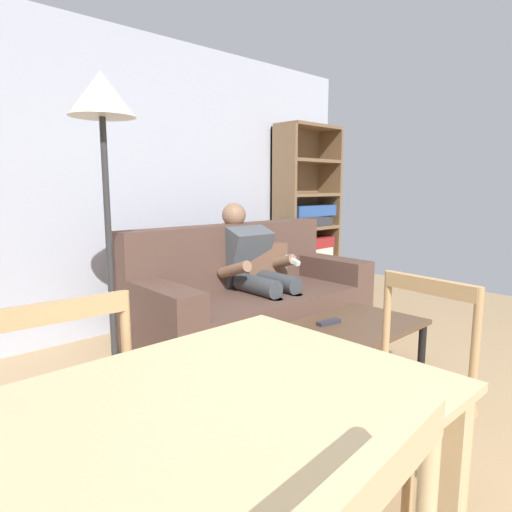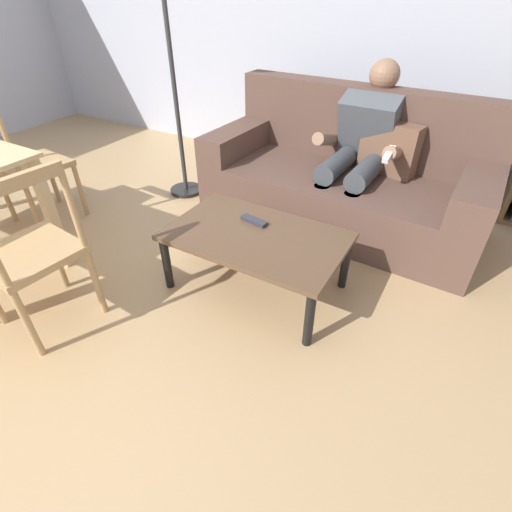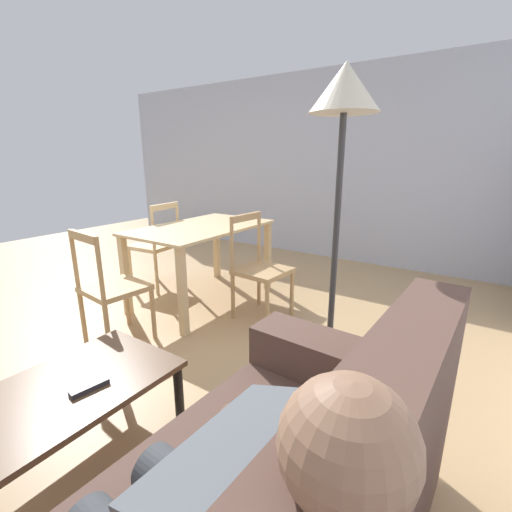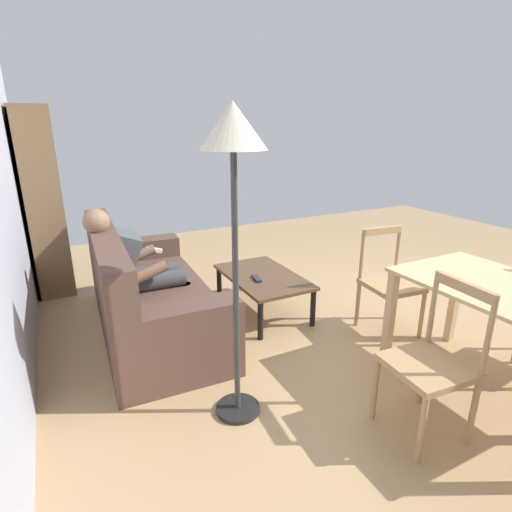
% 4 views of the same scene
% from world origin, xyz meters
% --- Properties ---
extents(ground_plane, '(8.39, 8.39, 0.00)m').
position_xyz_m(ground_plane, '(0.00, 0.00, 0.00)').
color(ground_plane, tan).
extents(wall_side, '(0.12, 6.37, 2.54)m').
position_xyz_m(wall_side, '(-3.20, 0.00, 1.27)').
color(wall_side, '#ABB0BE').
rests_on(wall_side, ground_plane).
extents(coffee_table, '(1.00, 0.61, 0.38)m').
position_xyz_m(coffee_table, '(0.93, 1.15, 0.33)').
color(coffee_table, brown).
rests_on(coffee_table, ground_plane).
extents(tv_remote, '(0.18, 0.08, 0.02)m').
position_xyz_m(tv_remote, '(0.86, 1.26, 0.39)').
color(tv_remote, '#2D2D38').
rests_on(tv_remote, coffee_table).
extents(dining_table, '(1.38, 0.82, 0.77)m').
position_xyz_m(dining_table, '(-0.91, 0.35, 0.65)').
color(dining_table, '#D1B27F').
rests_on(dining_table, ground_plane).
extents(dining_chair_near_wall, '(0.45, 0.45, 0.93)m').
position_xyz_m(dining_chair_near_wall, '(-0.91, 1.03, 0.45)').
color(dining_chair_near_wall, tan).
rests_on(dining_chair_near_wall, ground_plane).
extents(dining_chair_facing_couch, '(0.46, 0.46, 0.91)m').
position_xyz_m(dining_chair_facing_couch, '(0.11, 0.35, 0.45)').
color(dining_chair_facing_couch, tan).
rests_on(dining_chair_facing_couch, ground_plane).
extents(dining_chair_by_doorway, '(0.46, 0.46, 0.94)m').
position_xyz_m(dining_chair_by_doorway, '(-0.91, -0.33, 0.47)').
color(dining_chair_by_doorway, '#D1B27F').
rests_on(dining_chair_by_doorway, ground_plane).
extents(floor_lamp, '(0.36, 0.36, 1.87)m').
position_xyz_m(floor_lamp, '(-0.26, 1.97, 1.58)').
color(floor_lamp, black).
rests_on(floor_lamp, ground_plane).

